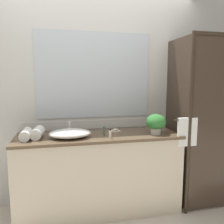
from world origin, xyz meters
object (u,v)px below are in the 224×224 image
object	(u,v)px
sink_basin	(70,133)
soap_dish	(115,130)
amenity_bottle_body_wash	(104,131)
potted_plant	(156,123)
faucet	(69,129)
rolled_towel_near_edge	(26,134)
rolled_towel_middle	(37,133)
amenity_bottle_lotion	(110,134)

from	to	relation	value
sink_basin	soap_dish	bearing A→B (deg)	17.93
amenity_bottle_body_wash	potted_plant	bearing A→B (deg)	-8.30
faucet	rolled_towel_near_edge	size ratio (longest dim) A/B	0.68
rolled_towel_near_edge	rolled_towel_middle	xyz separation A→B (m)	(0.11, 0.03, 0.00)
sink_basin	amenity_bottle_body_wash	distance (m)	0.37
faucet	rolled_towel_middle	world-z (taller)	faucet
rolled_towel_near_edge	rolled_towel_middle	world-z (taller)	rolled_towel_middle
soap_dish	rolled_towel_middle	distance (m)	0.88
potted_plant	amenity_bottle_body_wash	bearing A→B (deg)	171.70
potted_plant	soap_dish	bearing A→B (deg)	151.65
sink_basin	faucet	bearing A→B (deg)	90.00
amenity_bottle_lotion	sink_basin	bearing A→B (deg)	162.72
potted_plant	rolled_towel_near_edge	size ratio (longest dim) A/B	0.90
sink_basin	rolled_towel_near_edge	distance (m)	0.44
faucet	rolled_towel_near_edge	distance (m)	0.47
rolled_towel_near_edge	potted_plant	bearing A→B (deg)	-2.83
sink_basin	soap_dish	world-z (taller)	sink_basin
amenity_bottle_lotion	rolled_towel_near_edge	world-z (taller)	rolled_towel_near_edge
soap_dish	amenity_bottle_body_wash	distance (m)	0.22
rolled_towel_near_edge	amenity_bottle_lotion	bearing A→B (deg)	-9.64
sink_basin	amenity_bottle_lotion	world-z (taller)	amenity_bottle_lotion
rolled_towel_near_edge	rolled_towel_middle	bearing A→B (deg)	13.62
amenity_bottle_lotion	rolled_towel_near_edge	distance (m)	0.86
rolled_towel_middle	rolled_towel_near_edge	bearing A→B (deg)	-166.38
potted_plant	rolled_towel_middle	size ratio (longest dim) A/B	0.97
faucet	potted_plant	size ratio (longest dim) A/B	0.75
faucet	potted_plant	bearing A→B (deg)	-13.59
potted_plant	rolled_towel_middle	distance (m)	1.28
amenity_bottle_lotion	rolled_towel_middle	bearing A→B (deg)	166.98
soap_dish	amenity_bottle_lotion	bearing A→B (deg)	-112.90
rolled_towel_near_edge	amenity_bottle_body_wash	bearing A→B (deg)	1.08
sink_basin	rolled_towel_near_edge	bearing A→B (deg)	177.66
amenity_bottle_body_wash	amenity_bottle_lotion	distance (m)	0.16
soap_dish	rolled_towel_near_edge	xyz separation A→B (m)	(-0.98, -0.15, 0.04)
rolled_towel_middle	faucet	bearing A→B (deg)	21.73
sink_basin	potted_plant	world-z (taller)	potted_plant
faucet	amenity_bottle_lotion	world-z (taller)	faucet
amenity_bottle_body_wash	rolled_towel_near_edge	size ratio (longest dim) A/B	0.38
rolled_towel_middle	potted_plant	bearing A→B (deg)	-4.27
amenity_bottle_lotion	rolled_towel_near_edge	bearing A→B (deg)	170.36
sink_basin	faucet	distance (m)	0.18
sink_basin	amenity_bottle_body_wash	bearing A→B (deg)	5.17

